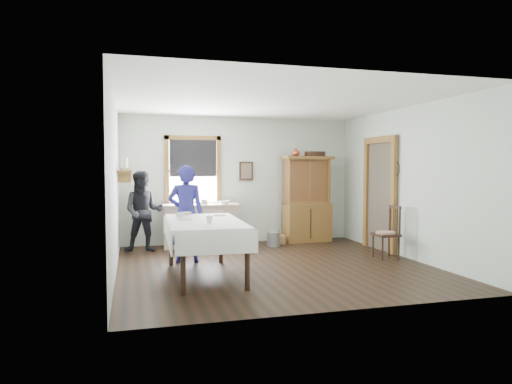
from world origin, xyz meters
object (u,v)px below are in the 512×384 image
china_hutch (307,199)px  wicker_basket (278,240)px  dining_table (205,249)px  figure_dark (143,215)px  pail (274,239)px  spindle_chair (386,232)px  woman_blue (186,217)px  work_counter (201,225)px

china_hutch → wicker_basket: 1.11m
dining_table → figure_dark: bearing=109.8°
pail → figure_dark: 2.66m
spindle_chair → wicker_basket: bearing=123.9°
wicker_basket → spindle_chair: bearing=-55.8°
dining_table → woman_blue: woman_blue is taller
woman_blue → figure_dark: woman_blue is taller
pail → woman_blue: bearing=-149.7°
dining_table → wicker_basket: (1.95, 2.51, -0.33)m
dining_table → china_hutch: bearing=44.8°
dining_table → wicker_basket: 3.20m
wicker_basket → dining_table: bearing=-127.9°
woman_blue → wicker_basket: bearing=-137.1°
pail → figure_dark: bearing=178.9°
china_hutch → pail: (-0.89, -0.41, -0.78)m
work_counter → woman_blue: bearing=-103.3°
work_counter → wicker_basket: (1.63, -0.08, -0.35)m
china_hutch → spindle_chair: size_ratio=1.96×
spindle_chair → pail: 2.35m
dining_table → spindle_chair: (3.32, 0.50, 0.06)m
spindle_chair → figure_dark: (-4.15, 1.79, 0.25)m
wicker_basket → figure_dark: 2.86m
pail → woman_blue: (-1.92, -1.12, 0.62)m
dining_table → woman_blue: size_ratio=1.36×
pail → dining_table: bearing=-128.5°
dining_table → figure_dark: 2.45m
pail → wicker_basket: bearing=57.4°
pail → woman_blue: 2.31m
spindle_chair → work_counter: bearing=144.8°
work_counter → pail: (1.45, -0.36, -0.29)m
woman_blue → china_hutch: bearing=-142.2°
figure_dark → dining_table: bearing=-62.1°
dining_table → spindle_chair: 3.36m
woman_blue → spindle_chair: bearing=179.1°
work_counter → wicker_basket: work_counter is taller
pail → figure_dark: (-2.60, 0.05, 0.57)m
china_hutch → wicker_basket: bearing=-172.8°
woman_blue → figure_dark: 1.36m
work_counter → china_hutch: bearing=5.8°
figure_dark → china_hutch: bearing=14.0°
figure_dark → woman_blue: bearing=-52.0°
dining_table → work_counter: bearing=82.8°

